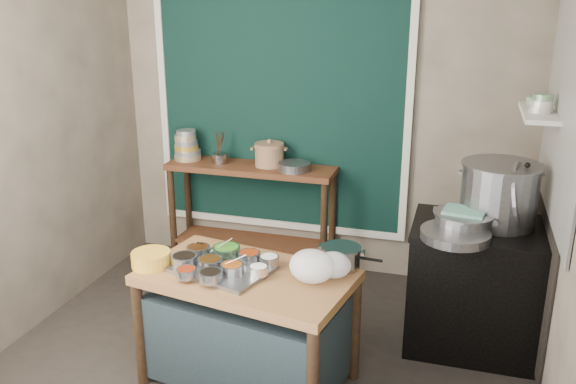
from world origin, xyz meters
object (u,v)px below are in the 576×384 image
(condiment_tray, at_px, (222,269))
(ceramic_crock, at_px, (269,156))
(yellow_basin, at_px, (151,259))
(steamer, at_px, (463,222))
(prep_table, at_px, (248,328))
(stove_block, at_px, (477,289))
(saucepan, at_px, (341,257))
(utensil_cup, at_px, (220,158))
(stock_pot, at_px, (499,194))
(back_counter, at_px, (252,217))

(condiment_tray, xyz_separation_m, ceramic_crock, (-0.23, 1.63, 0.28))
(yellow_basin, xyz_separation_m, steamer, (1.82, 0.80, 0.15))
(prep_table, relative_size, stove_block, 1.39)
(saucepan, bearing_deg, steamer, 39.67)
(steamer, bearing_deg, yellow_basin, -156.16)
(saucepan, distance_m, utensil_cup, 1.90)
(stove_block, height_order, condiment_tray, stove_block)
(yellow_basin, height_order, stock_pot, stock_pot)
(stock_pot, relative_size, steamer, 1.36)
(back_counter, distance_m, utensil_cup, 0.59)
(prep_table, bearing_deg, utensil_cup, 127.40)
(ceramic_crock, bearing_deg, condiment_tray, -81.81)
(stove_block, height_order, saucepan, saucepan)
(stove_block, xyz_separation_m, saucepan, (-0.83, -0.61, 0.39))
(stove_block, relative_size, steamer, 2.31)
(stove_block, bearing_deg, back_counter, 158.98)
(stove_block, relative_size, utensil_cup, 6.36)
(prep_table, relative_size, ceramic_crock, 4.78)
(condiment_tray, relative_size, saucepan, 2.27)
(condiment_tray, relative_size, stock_pot, 1.06)
(stove_block, relative_size, saucepan, 3.64)
(back_counter, relative_size, steamer, 3.72)
(stove_block, xyz_separation_m, yellow_basin, (-1.95, -0.92, 0.37))
(yellow_basin, relative_size, utensil_cup, 1.70)
(ceramic_crock, bearing_deg, utensil_cup, -174.84)
(ceramic_crock, bearing_deg, back_counter, -169.15)
(stock_pot, bearing_deg, ceramic_crock, 159.73)
(stock_pot, bearing_deg, yellow_basin, -153.49)
(prep_table, distance_m, ceramic_crock, 1.78)
(prep_table, height_order, saucepan, saucepan)
(utensil_cup, bearing_deg, ceramic_crock, 5.16)
(ceramic_crock, height_order, steamer, ceramic_crock)
(back_counter, distance_m, yellow_basin, 1.69)
(prep_table, xyz_separation_m, stove_block, (1.36, 0.85, 0.05))
(utensil_cup, xyz_separation_m, steamer, (2.04, -0.84, -0.05))
(back_counter, bearing_deg, saucepan, -51.34)
(prep_table, relative_size, saucepan, 5.06)
(back_counter, height_order, stock_pot, stock_pot)
(condiment_tray, bearing_deg, steamer, 28.45)
(prep_table, height_order, condiment_tray, condiment_tray)
(prep_table, height_order, stock_pot, stock_pot)
(condiment_tray, height_order, stock_pot, stock_pot)
(yellow_basin, distance_m, ceramic_crock, 1.71)
(saucepan, distance_m, ceramic_crock, 1.66)
(back_counter, height_order, saucepan, back_counter)
(ceramic_crock, relative_size, steamer, 0.67)
(condiment_tray, distance_m, ceramic_crock, 1.67)
(saucepan, relative_size, utensil_cup, 1.75)
(condiment_tray, relative_size, utensil_cup, 3.96)
(stock_pot, bearing_deg, saucepan, -142.58)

